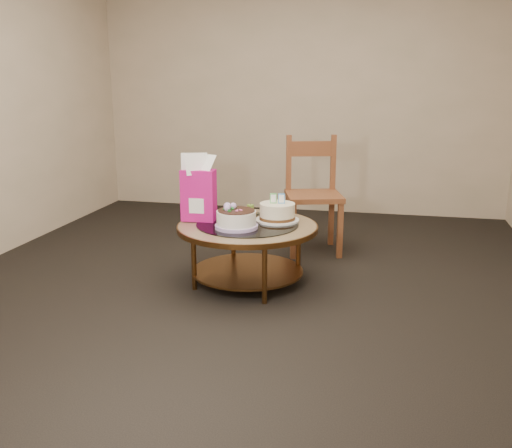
% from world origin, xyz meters
% --- Properties ---
extents(ground, '(5.00, 5.00, 0.00)m').
position_xyz_m(ground, '(0.00, 0.00, 0.00)').
color(ground, black).
rests_on(ground, ground).
extents(room_walls, '(4.52, 5.02, 2.61)m').
position_xyz_m(room_walls, '(0.00, 0.00, 1.54)').
color(room_walls, beige).
rests_on(room_walls, ground).
extents(coffee_table, '(1.02, 1.02, 0.46)m').
position_xyz_m(coffee_table, '(0.00, -0.00, 0.38)').
color(coffee_table, brown).
rests_on(coffee_table, ground).
extents(decorated_cake, '(0.30, 0.30, 0.18)m').
position_xyz_m(decorated_cake, '(-0.05, -0.13, 0.52)').
color(decorated_cake, '#B798D7').
rests_on(decorated_cake, coffee_table).
extents(cream_cake, '(0.32, 0.32, 0.21)m').
position_xyz_m(cream_cake, '(0.19, 0.14, 0.52)').
color(cream_cake, white).
rests_on(cream_cake, coffee_table).
extents(gift_bag, '(0.25, 0.19, 0.49)m').
position_xyz_m(gift_bag, '(-0.37, 0.03, 0.70)').
color(gift_bag, '#C7127C').
rests_on(gift_bag, coffee_table).
extents(pillar_candle, '(0.12, 0.12, 0.08)m').
position_xyz_m(pillar_candle, '(-0.05, 0.30, 0.48)').
color(pillar_candle, '#CAB353').
rests_on(pillar_candle, coffee_table).
extents(dining_chair, '(0.57, 0.57, 1.00)m').
position_xyz_m(dining_chair, '(0.36, 0.95, 0.51)').
color(dining_chair, brown).
rests_on(dining_chair, ground).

